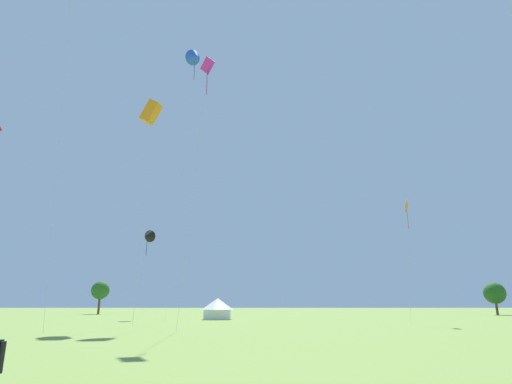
# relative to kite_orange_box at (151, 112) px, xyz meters

# --- Properties ---
(kite_orange_box) EXTENTS (2.58, 3.36, 25.55)m
(kite_orange_box) POSITION_rel_kite_orange_box_xyz_m (0.00, 0.00, 0.00)
(kite_orange_box) COLOR orange
(kite_orange_box) RESTS_ON ground
(kite_magenta_diamond) EXTENTS (2.38, 1.58, 24.86)m
(kite_magenta_diamond) POSITION_rel_kite_orange_box_xyz_m (7.77, -10.42, -0.89)
(kite_magenta_diamond) COLOR #E02DA3
(kite_magenta_diamond) RESTS_ON ground
(kite_black_delta) EXTENTS (2.21, 3.04, 12.58)m
(kite_black_delta) POSITION_rel_kite_orange_box_xyz_m (-3.27, 14.97, -12.50)
(kite_black_delta) COLOR black
(kite_black_delta) RESTS_ON ground
(kite_blue_delta) EXTENTS (3.51, 3.60, 37.75)m
(kite_blue_delta) POSITION_rel_kite_orange_box_xyz_m (3.76, 7.29, 12.28)
(kite_blue_delta) COLOR blue
(kite_blue_delta) RESTS_ON ground
(kite_orange_diamond) EXTENTS (1.90, 2.64, 13.92)m
(kite_orange_diamond) POSITION_rel_kite_orange_box_xyz_m (30.06, 1.77, -11.36)
(kite_orange_diamond) COLOR orange
(kite_orange_diamond) RESTS_ON ground
(festival_tent_right) EXTENTS (4.33, 4.33, 2.81)m
(festival_tent_right) POSITION_rel_kite_orange_box_xyz_m (7.31, 13.93, -22.51)
(festival_tent_right) COLOR white
(festival_tent_right) RESTS_ON ground
(tree_distant_left) EXTENTS (3.96, 3.96, 5.99)m
(tree_distant_left) POSITION_rel_kite_orange_box_xyz_m (58.38, 35.81, -20.08)
(tree_distant_left) COLOR brown
(tree_distant_left) RESTS_ON ground
(tree_distant_right) EXTENTS (3.64, 3.64, 6.54)m
(tree_distant_right) POSITION_rel_kite_orange_box_xyz_m (-19.30, 42.72, -19.38)
(tree_distant_right) COLOR brown
(tree_distant_right) RESTS_ON ground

